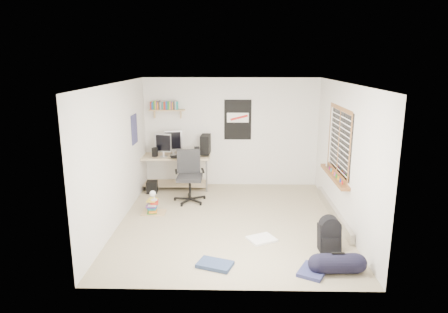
{
  "coord_description": "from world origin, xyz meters",
  "views": [
    {
      "loc": [
        0.04,
        -6.84,
        2.89
      ],
      "look_at": [
        -0.12,
        0.3,
        1.15
      ],
      "focal_mm": 32.0,
      "sensor_mm": 36.0,
      "label": 1
    }
  ],
  "objects_px": {
    "office_chair": "(190,179)",
    "backpack": "(329,237)",
    "desk": "(172,172)",
    "duffel_bag": "(337,263)",
    "book_stack": "(154,206)"
  },
  "relations": [
    {
      "from": "duffel_bag",
      "to": "backpack",
      "type": "bearing_deg",
      "value": 83.71
    },
    {
      "from": "office_chair",
      "to": "backpack",
      "type": "xyz_separation_m",
      "value": [
        2.39,
        -2.12,
        -0.29
      ]
    },
    {
      "from": "book_stack",
      "to": "duffel_bag",
      "type": "bearing_deg",
      "value": -35.99
    },
    {
      "from": "desk",
      "to": "office_chair",
      "type": "bearing_deg",
      "value": -59.33
    },
    {
      "from": "backpack",
      "to": "office_chair",
      "type": "bearing_deg",
      "value": 135.45
    },
    {
      "from": "desk",
      "to": "book_stack",
      "type": "bearing_deg",
      "value": -92.12
    },
    {
      "from": "office_chair",
      "to": "backpack",
      "type": "bearing_deg",
      "value": -51.92
    },
    {
      "from": "desk",
      "to": "duffel_bag",
      "type": "xyz_separation_m",
      "value": [
        2.87,
        -3.78,
        -0.22
      ]
    },
    {
      "from": "duffel_bag",
      "to": "book_stack",
      "type": "height_order",
      "value": "duffel_bag"
    },
    {
      "from": "office_chair",
      "to": "book_stack",
      "type": "bearing_deg",
      "value": -144.19
    },
    {
      "from": "backpack",
      "to": "desk",
      "type": "bearing_deg",
      "value": 130.48
    },
    {
      "from": "desk",
      "to": "book_stack",
      "type": "height_order",
      "value": "desk"
    },
    {
      "from": "office_chair",
      "to": "book_stack",
      "type": "xyz_separation_m",
      "value": [
        -0.64,
        -0.66,
        -0.34
      ]
    },
    {
      "from": "desk",
      "to": "book_stack",
      "type": "distance_m",
      "value": 1.63
    },
    {
      "from": "duffel_bag",
      "to": "book_stack",
      "type": "distance_m",
      "value": 3.69
    }
  ]
}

